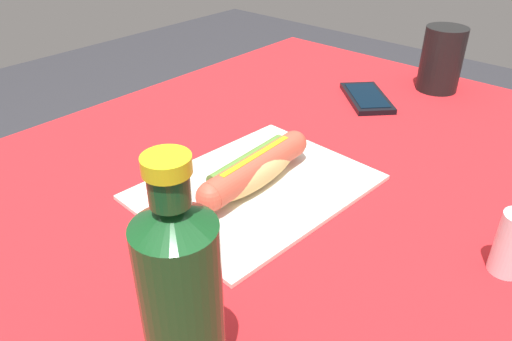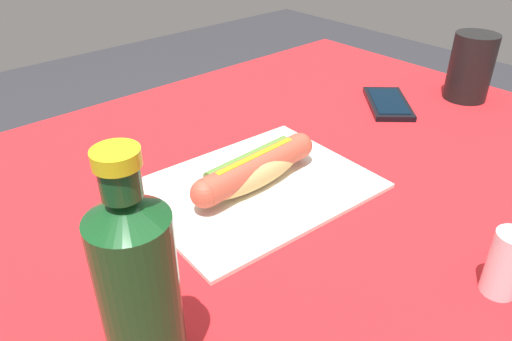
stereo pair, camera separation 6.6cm
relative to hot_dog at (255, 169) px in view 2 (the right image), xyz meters
The scene contains 7 objects.
dining_table 0.17m from the hot_dog, 17.15° to the right, with size 1.14×0.87×0.73m.
paper_wrapper 0.03m from the hot_dog, 87.34° to the right, with size 0.31×0.23×0.01m, color silver.
hot_dog is the anchor object (origin of this frame).
cell_phone 0.38m from the hot_dog, ahead, with size 0.15×0.15×0.01m.
soda_bottle 0.31m from the hot_dog, 149.12° to the right, with size 0.06×0.06×0.22m.
drinking_cup 0.52m from the hot_dog, ahead, with size 0.08×0.08×0.13m, color black.
salt_shaker 0.32m from the hot_dog, 79.07° to the right, with size 0.04×0.04×0.07m, color silver.
Camera 2 is at (-0.43, -0.41, 1.11)m, focal length 34.12 mm.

